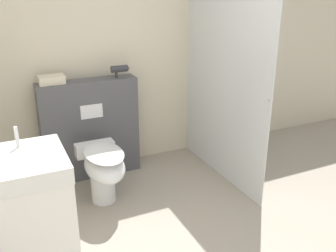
% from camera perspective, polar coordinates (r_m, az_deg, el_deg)
% --- Properties ---
extents(wall_back, '(8.00, 0.06, 2.50)m').
position_cam_1_polar(wall_back, '(4.07, -7.27, 11.11)').
color(wall_back, beige).
rests_on(wall_back, ground_plane).
extents(partition_panel, '(0.99, 0.23, 1.04)m').
position_cam_1_polar(partition_panel, '(3.96, -11.72, -0.46)').
color(partition_panel, '#4C4C51').
rests_on(partition_panel, ground_plane).
extents(shower_glass, '(0.04, 1.47, 2.14)m').
position_cam_1_polar(shower_glass, '(3.77, 8.50, 7.50)').
color(shower_glass, silver).
rests_on(shower_glass, ground_plane).
extents(toilet, '(0.37, 0.68, 0.55)m').
position_cam_1_polar(toilet, '(3.47, -9.85, -6.31)').
color(toilet, white).
rests_on(toilet, ground_plane).
extents(sink_vanity, '(0.52, 0.56, 1.10)m').
position_cam_1_polar(sink_vanity, '(2.66, -20.16, -13.69)').
color(sink_vanity, white).
rests_on(sink_vanity, ground_plane).
extents(hair_drier, '(0.20, 0.07, 0.12)m').
position_cam_1_polar(hair_drier, '(3.84, -7.30, 8.61)').
color(hair_drier, '#2D2D33').
rests_on(hair_drier, partition_panel).
extents(folded_towel, '(0.24, 0.16, 0.08)m').
position_cam_1_polar(folded_towel, '(3.75, -17.33, 6.76)').
color(folded_towel, beige).
rests_on(folded_towel, partition_panel).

